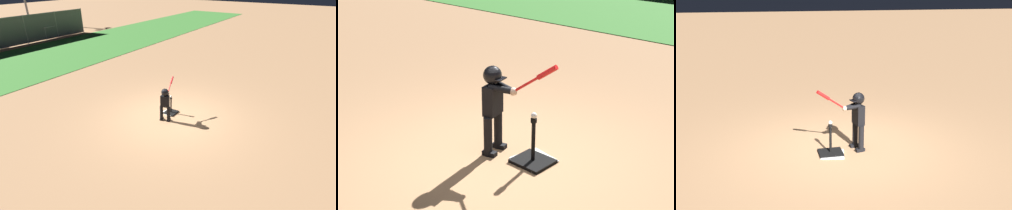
# 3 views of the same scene
# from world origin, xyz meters

# --- Properties ---
(ground_plane) EXTENTS (90.00, 90.00, 0.00)m
(ground_plane) POSITION_xyz_m (0.00, 0.00, 0.00)
(ground_plane) COLOR #AD7F56
(home_plate) EXTENTS (0.51, 0.51, 0.02)m
(home_plate) POSITION_xyz_m (0.29, 0.26, 0.01)
(home_plate) COLOR white
(home_plate) RESTS_ON ground_plane
(batting_tee) EXTENTS (0.45, 0.41, 0.59)m
(batting_tee) POSITION_xyz_m (0.31, 0.21, 0.07)
(batting_tee) COLOR black
(batting_tee) RESTS_ON ground_plane
(batter_child) EXTENTS (0.95, 0.42, 1.28)m
(batter_child) POSITION_xyz_m (-0.22, 0.10, 0.73)
(batter_child) COLOR black
(batter_child) RESTS_ON ground_plane
(baseball) EXTENTS (0.07, 0.07, 0.07)m
(baseball) POSITION_xyz_m (0.31, 0.21, 0.63)
(baseball) COLOR white
(baseball) RESTS_ON batting_tee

